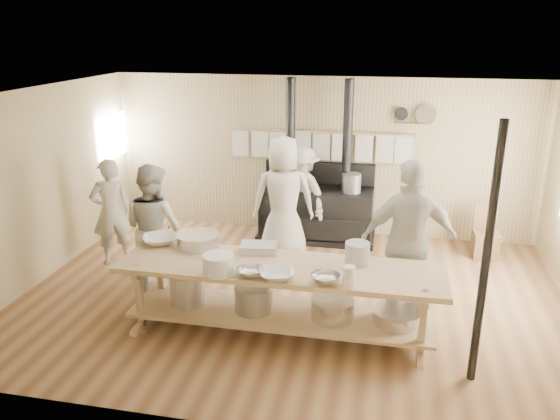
{
  "coord_description": "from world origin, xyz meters",
  "views": [
    {
      "loc": [
        1.11,
        -6.28,
        3.35
      ],
      "look_at": [
        -0.22,
        0.2,
        1.11
      ],
      "focal_mm": 35.0,
      "sensor_mm": 36.0,
      "label": 1
    }
  ],
  "objects_px": {
    "roasting_pan": "(259,248)",
    "stove": "(316,208)",
    "cook_center": "(283,199)",
    "cook_right": "(409,241)",
    "cook_left": "(154,228)",
    "cook_by_window": "(301,195)",
    "prep_table": "(279,292)",
    "cook_far_left": "(111,212)",
    "chair": "(485,242)"
  },
  "relations": [
    {
      "from": "cook_by_window",
      "to": "cook_center",
      "type": "bearing_deg",
      "value": -62.55
    },
    {
      "from": "cook_far_left",
      "to": "cook_left",
      "type": "bearing_deg",
      "value": 107.24
    },
    {
      "from": "cook_by_window",
      "to": "cook_left",
      "type": "bearing_deg",
      "value": -89.69
    },
    {
      "from": "roasting_pan",
      "to": "cook_right",
      "type": "bearing_deg",
      "value": 12.81
    },
    {
      "from": "cook_far_left",
      "to": "prep_table",
      "type": "bearing_deg",
      "value": 113.62
    },
    {
      "from": "roasting_pan",
      "to": "chair",
      "type": "bearing_deg",
      "value": 39.85
    },
    {
      "from": "stove",
      "to": "cook_far_left",
      "type": "bearing_deg",
      "value": -150.87
    },
    {
      "from": "cook_center",
      "to": "roasting_pan",
      "type": "height_order",
      "value": "cook_center"
    },
    {
      "from": "prep_table",
      "to": "chair",
      "type": "xyz_separation_m",
      "value": [
        2.63,
        2.78,
        -0.29
      ]
    },
    {
      "from": "prep_table",
      "to": "cook_center",
      "type": "relative_size",
      "value": 1.93
    },
    {
      "from": "prep_table",
      "to": "cook_center",
      "type": "bearing_deg",
      "value": 99.88
    },
    {
      "from": "cook_far_left",
      "to": "cook_right",
      "type": "bearing_deg",
      "value": 131.24
    },
    {
      "from": "cook_far_left",
      "to": "roasting_pan",
      "type": "xyz_separation_m",
      "value": [
        2.48,
        -1.13,
        0.11
      ]
    },
    {
      "from": "stove",
      "to": "cook_center",
      "type": "xyz_separation_m",
      "value": [
        -0.37,
        -0.89,
        0.41
      ]
    },
    {
      "from": "prep_table",
      "to": "cook_far_left",
      "type": "bearing_deg",
      "value": 152.33
    },
    {
      "from": "cook_far_left",
      "to": "roasting_pan",
      "type": "distance_m",
      "value": 2.73
    },
    {
      "from": "cook_left",
      "to": "cook_by_window",
      "type": "distance_m",
      "value": 2.59
    },
    {
      "from": "cook_by_window",
      "to": "chair",
      "type": "xyz_separation_m",
      "value": [
        2.86,
        -0.07,
        -0.56
      ]
    },
    {
      "from": "chair",
      "to": "cook_center",
      "type": "bearing_deg",
      "value": -169.84
    },
    {
      "from": "cook_far_left",
      "to": "roasting_pan",
      "type": "bearing_deg",
      "value": 116.74
    },
    {
      "from": "chair",
      "to": "cook_far_left",
      "type": "bearing_deg",
      "value": -168.48
    },
    {
      "from": "stove",
      "to": "chair",
      "type": "bearing_deg",
      "value": -5.06
    },
    {
      "from": "cook_far_left",
      "to": "cook_by_window",
      "type": "xyz_separation_m",
      "value": [
        2.56,
        1.39,
        -0.0
      ]
    },
    {
      "from": "roasting_pan",
      "to": "stove",
      "type": "bearing_deg",
      "value": 83.37
    },
    {
      "from": "prep_table",
      "to": "cook_right",
      "type": "distance_m",
      "value": 1.64
    },
    {
      "from": "prep_table",
      "to": "cook_left",
      "type": "bearing_deg",
      "value": 155.96
    },
    {
      "from": "cook_center",
      "to": "cook_right",
      "type": "height_order",
      "value": "cook_right"
    },
    {
      "from": "cook_far_left",
      "to": "stove",
      "type": "bearing_deg",
      "value": 170.41
    },
    {
      "from": "cook_center",
      "to": "cook_right",
      "type": "bearing_deg",
      "value": 129.07
    },
    {
      "from": "cook_center",
      "to": "cook_right",
      "type": "xyz_separation_m",
      "value": [
        1.77,
        -1.41,
        0.04
      ]
    },
    {
      "from": "cook_center",
      "to": "cook_left",
      "type": "bearing_deg",
      "value": 29.19
    },
    {
      "from": "prep_table",
      "to": "roasting_pan",
      "type": "bearing_deg",
      "value": 133.23
    },
    {
      "from": "prep_table",
      "to": "cook_by_window",
      "type": "xyz_separation_m",
      "value": [
        -0.23,
        2.85,
        0.27
      ]
    },
    {
      "from": "cook_left",
      "to": "cook_right",
      "type": "relative_size",
      "value": 0.88
    },
    {
      "from": "stove",
      "to": "chair",
      "type": "distance_m",
      "value": 2.65
    },
    {
      "from": "chair",
      "to": "cook_by_window",
      "type": "bearing_deg",
      "value": 176.5
    },
    {
      "from": "prep_table",
      "to": "chair",
      "type": "distance_m",
      "value": 3.84
    },
    {
      "from": "stove",
      "to": "chair",
      "type": "height_order",
      "value": "stove"
    },
    {
      "from": "prep_table",
      "to": "cook_by_window",
      "type": "relative_size",
      "value": 2.28
    },
    {
      "from": "cook_far_left",
      "to": "cook_left",
      "type": "relative_size",
      "value": 0.93
    },
    {
      "from": "stove",
      "to": "cook_center",
      "type": "distance_m",
      "value": 1.05
    },
    {
      "from": "cook_center",
      "to": "cook_by_window",
      "type": "height_order",
      "value": "cook_center"
    },
    {
      "from": "cook_right",
      "to": "cook_left",
      "type": "bearing_deg",
      "value": -13.07
    },
    {
      "from": "chair",
      "to": "roasting_pan",
      "type": "height_order",
      "value": "roasting_pan"
    },
    {
      "from": "cook_far_left",
      "to": "cook_center",
      "type": "distance_m",
      "value": 2.51
    },
    {
      "from": "cook_left",
      "to": "cook_center",
      "type": "relative_size",
      "value": 0.91
    },
    {
      "from": "stove",
      "to": "prep_table",
      "type": "distance_m",
      "value": 3.02
    },
    {
      "from": "cook_far_left",
      "to": "cook_left",
      "type": "distance_m",
      "value": 1.15
    },
    {
      "from": "cook_right",
      "to": "stove",
      "type": "bearing_deg",
      "value": -69.94
    },
    {
      "from": "cook_by_window",
      "to": "roasting_pan",
      "type": "xyz_separation_m",
      "value": [
        -0.08,
        -2.52,
        0.11
      ]
    }
  ]
}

